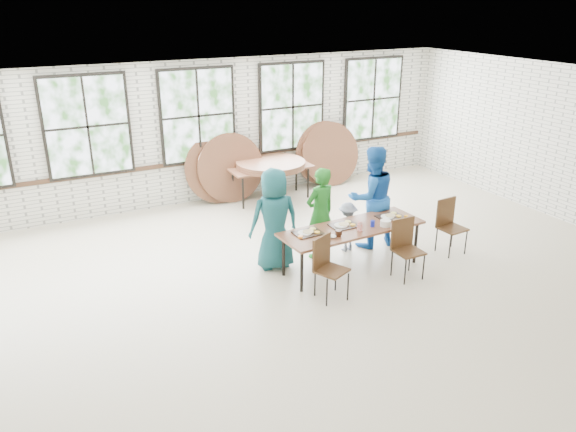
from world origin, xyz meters
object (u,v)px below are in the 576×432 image
chair_near_right (405,243)px  storage_table (271,169)px  dining_table (352,230)px  chair_near_left (327,262)px

chair_near_right → storage_table: 4.24m
dining_table → chair_near_right: (0.62, -0.58, -0.13)m
dining_table → chair_near_left: bearing=-147.1°
dining_table → storage_table: 3.67m
chair_near_left → dining_table: bearing=11.4°
dining_table → chair_near_right: size_ratio=2.56×
chair_near_left → chair_near_right: 1.45m
chair_near_right → dining_table: bearing=138.2°
dining_table → chair_near_left: 1.02m
chair_near_left → chair_near_right: size_ratio=1.00×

